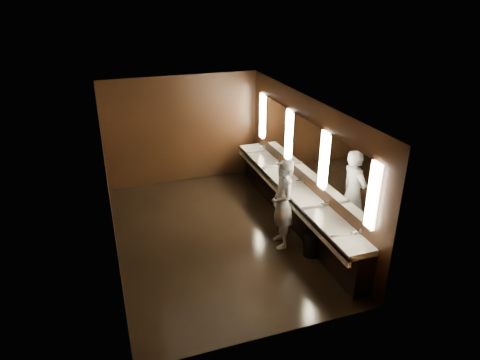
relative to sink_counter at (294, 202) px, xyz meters
name	(u,v)px	position (x,y,z in m)	size (l,w,h in m)	color
floor	(215,235)	(-1.79, 0.00, -0.50)	(6.00, 6.00, 0.00)	black
ceiling	(212,105)	(-1.79, 0.00, 2.30)	(4.00, 6.00, 0.02)	#2D2D2B
wall_back	(182,130)	(-1.79, 3.00, 0.90)	(4.00, 0.02, 2.80)	black
wall_front	(273,259)	(-1.79, -3.00, 0.90)	(4.00, 0.02, 2.80)	black
wall_left	(109,189)	(-3.79, 0.00, 0.90)	(0.02, 6.00, 2.80)	black
wall_right	(305,162)	(0.21, 0.00, 0.90)	(0.02, 6.00, 2.80)	black
sink_counter	(294,202)	(0.00, 0.00, 0.00)	(0.55, 5.40, 1.01)	black
mirror_band	(305,147)	(0.19, 0.00, 1.25)	(0.06, 5.03, 1.15)	#FDEDC3
person	(282,204)	(-0.62, -0.75, 0.42)	(0.67, 0.44, 1.83)	#96B5E1
trash_bin	(312,244)	(-0.22, -1.29, -0.25)	(0.32, 0.32, 0.50)	black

